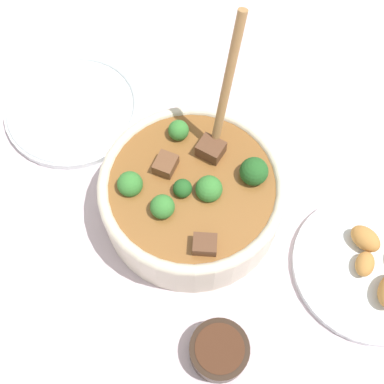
{
  "coord_description": "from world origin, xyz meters",
  "views": [
    {
      "loc": [
        0.13,
        0.28,
        0.66
      ],
      "look_at": [
        0.0,
        0.0,
        0.05
      ],
      "focal_mm": 45.0,
      "sensor_mm": 36.0,
      "label": 1
    }
  ],
  "objects_px": {
    "condiment_bowl": "(219,350)",
    "empty_plate": "(74,108)",
    "food_plate": "(375,266)",
    "stew_bowl": "(192,193)"
  },
  "relations": [
    {
      "from": "stew_bowl",
      "to": "food_plate",
      "type": "height_order",
      "value": "stew_bowl"
    },
    {
      "from": "empty_plate",
      "to": "food_plate",
      "type": "height_order",
      "value": "food_plate"
    },
    {
      "from": "stew_bowl",
      "to": "food_plate",
      "type": "xyz_separation_m",
      "value": [
        -0.2,
        0.19,
        -0.04
      ]
    },
    {
      "from": "condiment_bowl",
      "to": "empty_plate",
      "type": "bearing_deg",
      "value": -83.42
    },
    {
      "from": "stew_bowl",
      "to": "condiment_bowl",
      "type": "relative_size",
      "value": 3.71
    },
    {
      "from": "empty_plate",
      "to": "stew_bowl",
      "type": "bearing_deg",
      "value": 113.48
    },
    {
      "from": "condiment_bowl",
      "to": "empty_plate",
      "type": "height_order",
      "value": "condiment_bowl"
    },
    {
      "from": "stew_bowl",
      "to": "food_plate",
      "type": "bearing_deg",
      "value": 135.37
    },
    {
      "from": "stew_bowl",
      "to": "empty_plate",
      "type": "xyz_separation_m",
      "value": [
        0.11,
        -0.25,
        -0.04
      ]
    },
    {
      "from": "food_plate",
      "to": "stew_bowl",
      "type": "bearing_deg",
      "value": -44.63
    }
  ]
}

